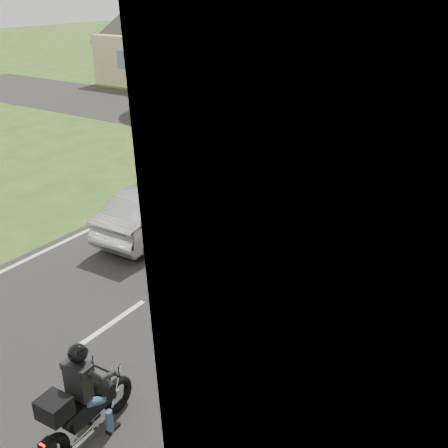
{
  "coord_description": "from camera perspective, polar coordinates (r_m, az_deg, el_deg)",
  "views": [
    {
      "loc": [
        6.74,
        -6.09,
        6.29
      ],
      "look_at": [
        0.8,
        3.0,
        1.3
      ],
      "focal_mm": 42.0,
      "sensor_mm": 36.0,
      "label": 1
    }
  ],
  "objects": [
    {
      "name": "ground",
      "position": [
        11.05,
        -12.28,
        -10.68
      ],
      "size": [
        140.0,
        140.0,
        0.0
      ],
      "primitive_type": "plane",
      "color": "#254B15",
      "rests_on": "ground"
    },
    {
      "name": "road",
      "position": [
        18.54,
        9.87,
        4.49
      ],
      "size": [
        8.0,
        100.0,
        0.01
      ],
      "primitive_type": "cube",
      "color": "black",
      "rests_on": "ground"
    },
    {
      "name": "cross_road",
      "position": [
        23.93,
        15.82,
        8.52
      ],
      "size": [
        60.0,
        7.0,
        0.01
      ],
      "primitive_type": "cube",
      "color": "black",
      "rests_on": "ground"
    },
    {
      "name": "motorcycle_rider",
      "position": [
        8.33,
        -15.33,
        -18.62
      ],
      "size": [
        0.58,
        2.05,
        1.76
      ],
      "rotation": [
        0.0,
        0.0,
        0.05
      ],
      "color": "black",
      "rests_on": "ground"
    },
    {
      "name": "dark_suv",
      "position": [
        12.73,
        4.65,
        -1.61
      ],
      "size": [
        2.63,
        4.9,
        1.31
      ],
      "primitive_type": "imported",
      "rotation": [
        0.0,
        0.0,
        3.04
      ],
      "color": "black",
      "rests_on": "road"
    },
    {
      "name": "silver_sedan",
      "position": [
        14.37,
        -7.0,
        1.53
      ],
      "size": [
        1.57,
        4.13,
        1.35
      ],
      "primitive_type": "imported",
      "rotation": [
        0.0,
        0.0,
        3.18
      ],
      "color": "#B6B6BB",
      "rests_on": "road"
    },
    {
      "name": "silver_suv",
      "position": [
        17.76,
        3.72,
        6.42
      ],
      "size": [
        1.98,
        4.39,
        1.46
      ],
      "primitive_type": "imported",
      "rotation": [
        0.0,
        0.0,
        3.2
      ],
      "color": "#A0A1A8",
      "rests_on": "road"
    },
    {
      "name": "signal_pole_far",
      "position": [
        27.08,
        7.11,
        17.52
      ],
      "size": [
        0.2,
        0.2,
        6.0
      ],
      "primitive_type": "cylinder",
      "color": "black",
      "rests_on": "ground"
    },
    {
      "name": "sign_white",
      "position": [
        10.41,
        18.26,
        -3.46
      ],
      "size": [
        0.55,
        0.07,
        2.12
      ],
      "color": "slate",
      "rests_on": "ground"
    },
    {
      "name": "house",
      "position": [
        37.98,
        -4.05,
        17.78
      ],
      "size": [
        10.2,
        8.0,
        4.84
      ],
      "color": "tan",
      "rests_on": "ground"
    }
  ]
}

